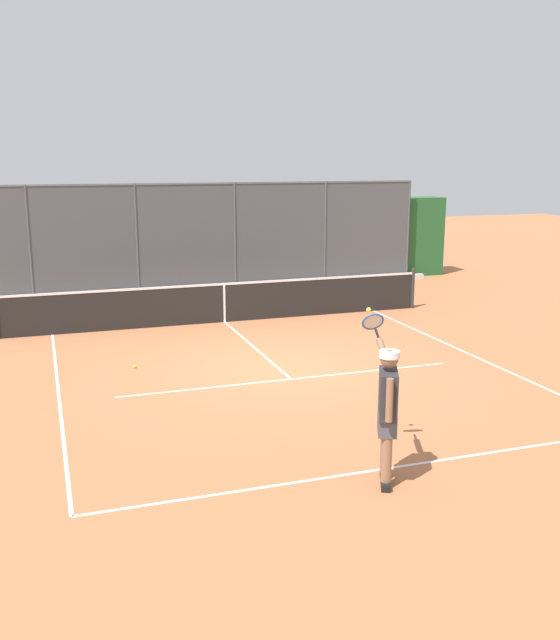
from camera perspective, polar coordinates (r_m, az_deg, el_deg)
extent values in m
plane|color=#B76B42|center=(13.50, -0.17, -3.86)|extent=(60.00, 60.00, 0.00)
cube|color=white|center=(9.44, 9.14, -11.61)|extent=(8.00, 0.05, 0.01)
cube|color=white|center=(12.82, 0.90, -4.77)|extent=(6.24, 0.05, 0.01)
cube|color=white|center=(14.95, 14.93, -2.63)|extent=(0.05, 8.77, 0.01)
cube|color=white|center=(12.55, -17.36, -5.76)|extent=(0.05, 8.77, 0.01)
cube|color=white|center=(15.02, -2.19, -2.12)|extent=(0.05, 4.82, 0.01)
cylinder|color=#474C51|center=(23.70, 10.26, 7.13)|extent=(0.07, 0.07, 3.19)
cylinder|color=#474C51|center=(22.44, 3.65, 7.00)|extent=(0.07, 0.07, 3.19)
cylinder|color=#474C51|center=(21.50, -3.63, 6.74)|extent=(0.07, 0.07, 3.19)
cylinder|color=#474C51|center=(20.93, -11.42, 6.34)|extent=(0.07, 0.07, 3.19)
cylinder|color=#474C51|center=(20.76, -19.48, 5.81)|extent=(0.07, 0.07, 3.19)
cylinder|color=#474C51|center=(21.05, -7.60, 10.76)|extent=(14.62, 0.05, 0.05)
cube|color=#474C51|center=(21.17, -7.47, 6.56)|extent=(14.62, 0.02, 3.19)
cube|color=#235B2D|center=(21.83, -7.79, 5.97)|extent=(17.62, 0.90, 2.60)
cube|color=silver|center=(21.21, -7.26, 2.43)|extent=(15.62, 0.18, 0.15)
cylinder|color=#2D2D2D|center=(19.05, 10.62, 2.53)|extent=(0.09, 0.09, 1.07)
cube|color=black|center=(17.18, -4.50, 1.32)|extent=(10.17, 0.02, 0.91)
cube|color=white|center=(17.09, -4.53, 2.90)|extent=(10.17, 0.04, 0.05)
cube|color=white|center=(17.18, -4.50, 1.32)|extent=(0.05, 0.04, 0.91)
cube|color=black|center=(8.87, 8.48, -12.95)|extent=(0.21, 0.28, 0.09)
cylinder|color=#8C664C|center=(8.69, 8.57, -10.37)|extent=(0.13, 0.13, 0.78)
cube|color=black|center=(9.11, 8.41, -12.23)|extent=(0.21, 0.28, 0.09)
cylinder|color=#8C664C|center=(8.94, 8.50, -9.70)|extent=(0.13, 0.13, 0.78)
cube|color=#474C56|center=(8.70, 8.60, -8.15)|extent=(0.37, 0.46, 0.26)
cube|color=#2D2D33|center=(8.58, 8.69, -5.88)|extent=(0.39, 0.53, 0.56)
cylinder|color=#8C664C|center=(8.29, 8.79, -6.39)|extent=(0.08, 0.08, 0.52)
cylinder|color=#8C664C|center=(8.89, 8.31, -2.54)|extent=(0.13, 0.39, 0.29)
sphere|color=#8C664C|center=(8.45, 8.78, -3.12)|extent=(0.22, 0.22, 0.22)
cylinder|color=white|center=(8.43, 8.80, -2.73)|extent=(0.33, 0.33, 0.08)
cube|color=white|center=(8.56, 8.75, -2.73)|extent=(0.25, 0.25, 0.02)
cylinder|color=black|center=(9.07, 7.83, -1.17)|extent=(0.05, 0.17, 0.13)
torus|color=#28569E|center=(9.21, 7.47, -0.14)|extent=(0.31, 0.22, 0.26)
cylinder|color=silver|center=(9.21, 7.47, -0.14)|extent=(0.26, 0.17, 0.21)
sphere|color=#D6E042|center=(9.35, 7.14, 0.81)|extent=(0.07, 0.07, 0.07)
sphere|color=#D6E042|center=(13.74, -11.63, -3.68)|extent=(0.07, 0.07, 0.07)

